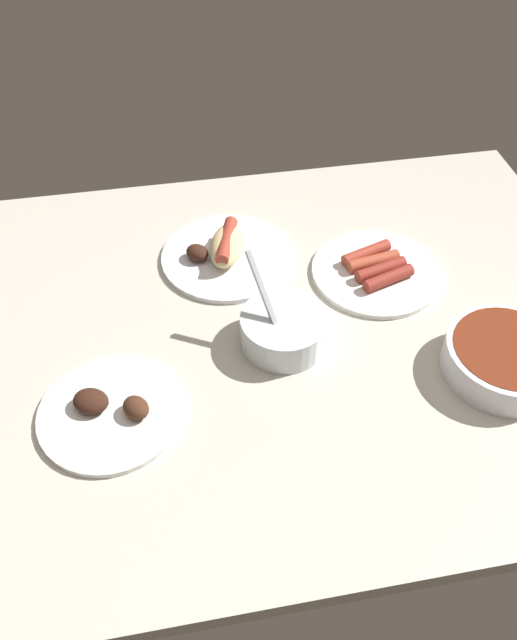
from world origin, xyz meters
TOP-DOWN VIEW (x-y plane):
  - ground_plane at (0.00, 0.00)cm, footprint 120.00×90.00cm
  - bowl_coleslaw at (-0.44, 3.71)cm, footprint 14.09×14.09cm
  - bowl_chili at (-32.67, 15.64)cm, footprint 18.95×18.95cm
  - plate_grilled_meat at (28.21, 13.30)cm, footprint 21.56×21.56cm
  - plate_sausages at (-20.03, -9.47)cm, footprint 23.41×23.41cm
  - plate_hotdog_assembled at (6.26, -18.54)cm, footprint 24.64×24.64cm

SIDE VIEW (x-z plane):
  - ground_plane at x=0.00cm, z-range -3.00..0.00cm
  - plate_grilled_meat at x=28.21cm, z-range -1.07..2.77cm
  - plate_sausages at x=-20.03cm, z-range -0.70..2.58cm
  - plate_hotdog_assembled at x=6.26cm, z-range -1.16..4.45cm
  - bowl_chili at x=-32.67cm, z-range 0.25..5.71cm
  - bowl_coleslaw at x=-0.44cm, z-range -4.39..10.79cm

